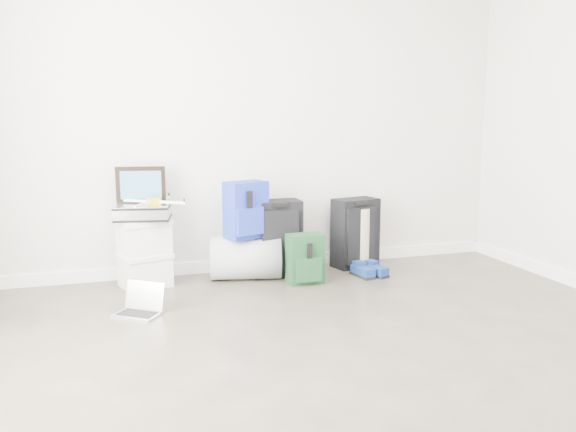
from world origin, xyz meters
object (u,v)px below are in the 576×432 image
object	(u,v)px
boxes_stack	(144,253)
laptop	(141,306)
briefcase	(143,212)
large_suitcase	(276,238)
duffel_bag	(246,258)
carry_on	(356,233)

from	to	relation	value
boxes_stack	laptop	world-z (taller)	boxes_stack
briefcase	large_suitcase	xyz separation A→B (m)	(1.07, -0.01, -0.27)
boxes_stack	duffel_bag	size ratio (longest dim) A/B	0.93
duffel_bag	large_suitcase	xyz separation A→B (m)	(0.26, 0.02, 0.14)
briefcase	duffel_bag	distance (m)	0.90
briefcase	carry_on	xyz separation A→B (m)	(1.81, 0.07, -0.29)
laptop	boxes_stack	bearing A→B (deg)	119.48
carry_on	laptop	world-z (taller)	carry_on
boxes_stack	briefcase	xyz separation A→B (m)	(-0.00, 0.00, 0.32)
boxes_stack	duffel_bag	world-z (taller)	boxes_stack
duffel_bag	laptop	bearing A→B (deg)	-131.36
boxes_stack	carry_on	xyz separation A→B (m)	(1.81, 0.07, 0.04)
duffel_bag	laptop	distance (m)	1.10
boxes_stack	duffel_bag	bearing A→B (deg)	-18.60
duffel_bag	carry_on	size ratio (longest dim) A/B	0.94
briefcase	carry_on	distance (m)	1.84
large_suitcase	boxes_stack	bearing A→B (deg)	-179.25
briefcase	carry_on	world-z (taller)	briefcase
duffel_bag	carry_on	bearing A→B (deg)	18.62
large_suitcase	laptop	xyz separation A→B (m)	(-1.15, -0.65, -0.27)
briefcase	duffel_bag	world-z (taller)	briefcase
large_suitcase	laptop	distance (m)	1.35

